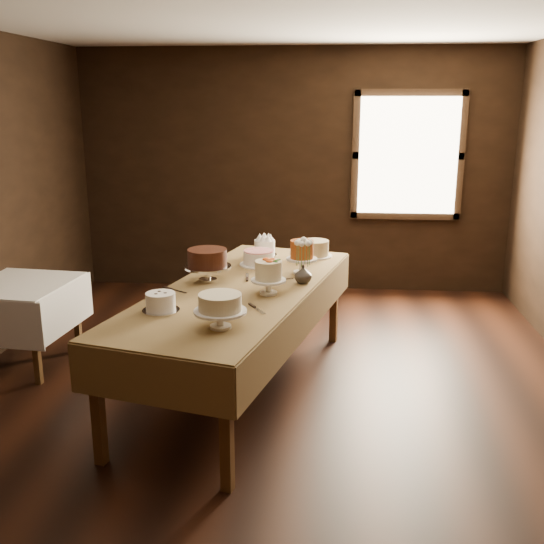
{
  "coord_description": "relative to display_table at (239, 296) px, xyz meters",
  "views": [
    {
      "loc": [
        0.42,
        -4.43,
        2.22
      ],
      "look_at": [
        0.0,
        0.2,
        0.95
      ],
      "focal_mm": 41.93,
      "sensor_mm": 36.0,
      "label": 1
    }
  ],
  "objects": [
    {
      "name": "flower_vase",
      "position": [
        0.47,
        0.16,
        0.13
      ],
      "size": [
        0.19,
        0.19,
        0.14
      ],
      "primitive_type": "imported",
      "rotation": [
        0.0,
        0.0,
        5.42
      ],
      "color": "#2D2823",
      "rests_on": "display_table"
    },
    {
      "name": "cake_flowers",
      "position": [
        0.24,
        -0.15,
        0.18
      ],
      "size": [
        0.28,
        0.28,
        0.26
      ],
      "color": "white",
      "rests_on": "display_table"
    },
    {
      "name": "floor",
      "position": [
        0.24,
        -0.12,
        -0.78
      ],
      "size": [
        5.0,
        6.0,
        0.01
      ],
      "primitive_type": "cube",
      "color": "black",
      "rests_on": "ground"
    },
    {
      "name": "wall_back",
      "position": [
        0.24,
        2.88,
        0.62
      ],
      "size": [
        5.0,
        0.02,
        2.8
      ],
      "primitive_type": "cube",
      "color": "black",
      "rests_on": "ground"
    },
    {
      "name": "wall_front",
      "position": [
        0.24,
        -3.12,
        0.62
      ],
      "size": [
        5.0,
        0.02,
        2.8
      ],
      "primitive_type": "cube",
      "color": "black",
      "rests_on": "ground"
    },
    {
      "name": "cake_meringue",
      "position": [
        0.09,
        1.04,
        0.13
      ],
      "size": [
        0.25,
        0.25,
        0.14
      ],
      "color": "silver",
      "rests_on": "display_table"
    },
    {
      "name": "cake_cream",
      "position": [
        0.01,
        -0.88,
        0.17
      ],
      "size": [
        0.37,
        0.37,
        0.23
      ],
      "color": "white",
      "rests_on": "display_table"
    },
    {
      "name": "window",
      "position": [
        1.54,
        2.82,
        0.82
      ],
      "size": [
        1.1,
        0.05,
        1.3
      ],
      "primitive_type": "cube",
      "color": "#FFEABF",
      "rests_on": "wall_back"
    },
    {
      "name": "cake_server_b",
      "position": [
        0.21,
        -0.54,
        0.07
      ],
      "size": [
        0.15,
        0.22,
        0.01
      ],
      "primitive_type": "cube",
      "rotation": [
        0.0,
        0.0,
        -1.01
      ],
      "color": "silver",
      "rests_on": "display_table"
    },
    {
      "name": "cake_speckled",
      "position": [
        0.55,
        1.04,
        0.13
      ],
      "size": [
        0.35,
        0.35,
        0.15
      ],
      "color": "white",
      "rests_on": "display_table"
    },
    {
      "name": "cake_swirl",
      "position": [
        -0.45,
        -0.6,
        0.12
      ],
      "size": [
        0.28,
        0.28,
        0.13
      ],
      "color": "silver",
      "rests_on": "display_table"
    },
    {
      "name": "display_table",
      "position": [
        0.0,
        0.0,
        0.0
      ],
      "size": [
        1.7,
        2.9,
        0.84
      ],
      "rotation": [
        0.0,
        0.0,
        -0.25
      ],
      "color": "#492F17",
      "rests_on": "ground"
    },
    {
      "name": "cake_lattice",
      "position": [
        0.07,
        0.68,
        0.12
      ],
      "size": [
        0.37,
        0.37,
        0.12
      ],
      "color": "white",
      "rests_on": "display_table"
    },
    {
      "name": "side_table",
      "position": [
        -1.94,
        0.34,
        -0.13
      ],
      "size": [
        0.95,
        0.95,
        0.73
      ],
      "rotation": [
        0.0,
        0.0,
        -0.1
      ],
      "color": "#492F17",
      "rests_on": "ground"
    },
    {
      "name": "cake_server_c",
      "position": [
        0.02,
        0.33,
        0.07
      ],
      "size": [
        0.05,
        0.24,
        0.01
      ],
      "primitive_type": "cube",
      "rotation": [
        0.0,
        0.0,
        1.69
      ],
      "color": "silver",
      "rests_on": "display_table"
    },
    {
      "name": "cake_caramel",
      "position": [
        0.45,
        0.45,
        0.19
      ],
      "size": [
        0.25,
        0.25,
        0.29
      ],
      "color": "white",
      "rests_on": "display_table"
    },
    {
      "name": "cake_server_d",
      "position": [
        0.33,
        0.25,
        0.07
      ],
      "size": [
        0.23,
        0.12,
        0.01
      ],
      "primitive_type": "cube",
      "rotation": [
        0.0,
        0.0,
        0.43
      ],
      "color": "silver",
      "rests_on": "display_table"
    },
    {
      "name": "cake_chocolate",
      "position": [
        -0.27,
        0.16,
        0.18
      ],
      "size": [
        0.37,
        0.37,
        0.27
      ],
      "color": "silver",
      "rests_on": "display_table"
    },
    {
      "name": "cake_server_a",
      "position": [
        -0.05,
        -0.34,
        0.07
      ],
      "size": [
        0.23,
        0.1,
        0.01
      ],
      "primitive_type": "cube",
      "rotation": [
        0.0,
        0.0,
        -0.34
      ],
      "color": "silver",
      "rests_on": "display_table"
    },
    {
      "name": "flower_bouquet",
      "position": [
        0.47,
        0.16,
        0.32
      ],
      "size": [
        0.14,
        0.14,
        0.2
      ],
      "primitive_type": null,
      "color": "white",
      "rests_on": "flower_vase"
    },
    {
      "name": "ceiling",
      "position": [
        0.24,
        -0.12,
        2.02
      ],
      "size": [
        5.0,
        6.0,
        0.01
      ],
      "primitive_type": "cube",
      "color": "beige",
      "rests_on": "wall_back"
    },
    {
      "name": "cake_server_e",
      "position": [
        -0.43,
        -0.15,
        0.07
      ],
      "size": [
        0.22,
        0.15,
        0.01
      ],
      "primitive_type": "cube",
      "rotation": [
        0.0,
        0.0,
        -0.56
      ],
      "color": "silver",
      "rests_on": "display_table"
    }
  ]
}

